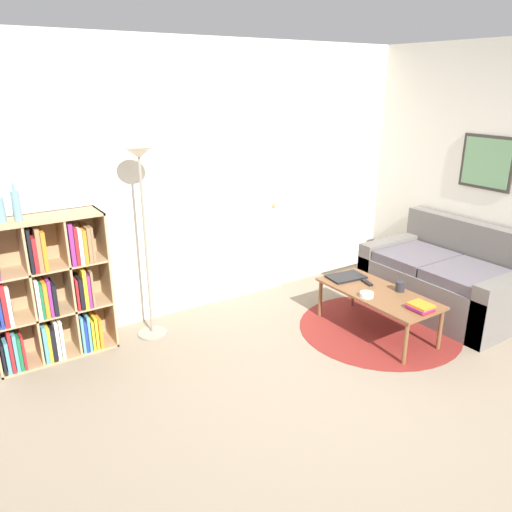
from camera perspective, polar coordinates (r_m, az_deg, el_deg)
name	(u,v)px	position (r m, az deg, el deg)	size (l,w,h in m)	color
ground_plane	(366,419)	(3.73, 12.47, -17.69)	(14.00, 14.00, 0.00)	gray
wall_back	(206,182)	(4.94, -5.74, 8.45)	(7.79, 0.11, 2.60)	silver
wall_right	(463,174)	(5.68, 22.54, 8.67)	(0.08, 5.28, 2.60)	silver
rug	(379,328)	(4.92, 13.86, -8.01)	(1.50, 1.50, 0.01)	maroon
bookshelf	(47,293)	(4.45, -22.75, -3.95)	(0.95, 0.34, 1.21)	tan
floor_lamp	(141,187)	(4.32, -12.98, 7.71)	(0.27, 0.27, 1.72)	gray
couch	(447,281)	(5.45, 21.03, -2.65)	(0.91, 1.52, 0.87)	#66605B
coffee_table	(378,296)	(4.70, 13.75, -4.41)	(0.52, 1.15, 0.40)	brown
laptop	(346,277)	(4.94, 10.24, -2.36)	(0.38, 0.27, 0.02)	black
bowl	(367,295)	(4.55, 12.53, -4.33)	(0.12, 0.12, 0.04)	silver
book_stack_on_table	(420,307)	(4.41, 18.27, -5.56)	(0.16, 0.19, 0.06)	#B21E23
cup	(400,286)	(4.73, 16.15, -3.36)	(0.08, 0.08, 0.09)	#28282D
remote	(367,283)	(4.84, 12.57, -2.98)	(0.08, 0.15, 0.02)	black
bottle_middle	(0,210)	(4.21, -27.20, 4.74)	(0.07, 0.07, 0.24)	#6B93A3
bottle_right	(16,205)	(4.18, -25.70, 5.22)	(0.06, 0.06, 0.29)	#6B93A3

